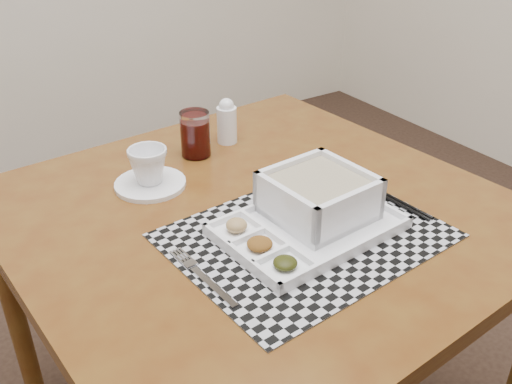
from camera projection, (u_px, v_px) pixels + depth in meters
dining_table at (258, 237)px, 1.16m from camera, size 0.99×0.99×0.69m
placemat at (306, 235)px, 1.04m from camera, size 0.50×0.40×0.00m
serving_tray at (314, 206)px, 1.06m from camera, size 0.34×0.24×0.09m
fork at (202, 275)px, 0.94m from camera, size 0.03×0.19×0.00m
spoon at (352, 189)px, 1.18m from camera, size 0.04×0.18×0.01m
chopsticks at (383, 194)px, 1.16m from camera, size 0.04×0.24×0.01m
saucer at (150, 184)px, 1.20m from camera, size 0.15×0.15×0.01m
cup at (148, 166)px, 1.18m from camera, size 0.09×0.09×0.08m
juice_glass at (195, 136)px, 1.31m from camera, size 0.07×0.07×0.11m
creamer_bottle at (227, 121)px, 1.37m from camera, size 0.05×0.05×0.11m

